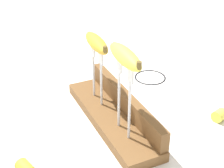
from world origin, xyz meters
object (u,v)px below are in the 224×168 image
(banana_raised_right, at_px, (125,56))
(banana_chunk_far, at_px, (219,115))
(fork_stand_right, at_px, (124,93))
(banana_raised_left, at_px, (96,43))
(wire_coil, at_px, (150,77))
(fork_stand_left, at_px, (97,70))

(banana_raised_right, height_order, banana_chunk_far, banana_raised_right)
(fork_stand_right, relative_size, banana_raised_left, 1.29)
(fork_stand_right, height_order, banana_raised_right, banana_raised_right)
(fork_stand_right, distance_m, wire_coil, 0.40)
(banana_raised_left, xyz_separation_m, wire_coil, (-0.10, 0.25, -0.22))
(fork_stand_right, xyz_separation_m, banana_raised_left, (-0.18, 0.00, 0.07))
(wire_coil, bearing_deg, fork_stand_right, -41.90)
(banana_raised_left, distance_m, banana_raised_right, 0.18)
(fork_stand_right, relative_size, banana_chunk_far, 4.42)
(banana_raised_left, height_order, banana_raised_right, banana_raised_right)
(fork_stand_left, relative_size, banana_raised_left, 1.09)
(banana_raised_right, distance_m, banana_chunk_far, 0.39)
(banana_raised_left, height_order, banana_chunk_far, banana_raised_left)
(fork_stand_left, bearing_deg, wire_coil, 112.10)
(fork_stand_left, distance_m, fork_stand_right, 0.18)
(banana_raised_right, xyz_separation_m, banana_chunk_far, (0.04, 0.30, -0.24))
(fork_stand_right, distance_m, banana_raised_left, 0.19)
(fork_stand_right, bearing_deg, banana_chunk_far, 83.02)
(banana_raised_left, xyz_separation_m, banana_chunk_far, (0.21, 0.30, -0.20))
(fork_stand_left, relative_size, wire_coil, 1.51)
(fork_stand_left, distance_m, banana_raised_right, 0.22)
(banana_raised_right, bearing_deg, wire_coil, 138.09)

